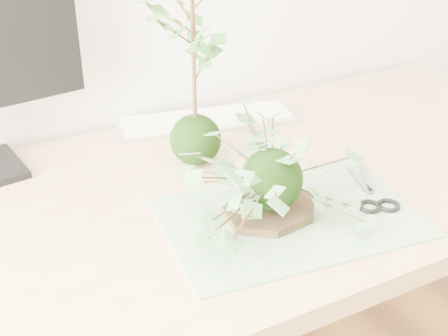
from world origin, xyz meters
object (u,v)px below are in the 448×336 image
Objects in this scene: desk at (226,227)px; maple_kokedama at (193,15)px; keyboard at (206,120)px; ivy_kokedama at (273,153)px.

maple_kokedama is (-0.01, 0.12, 0.38)m from desk.
desk is at bearing -96.33° from keyboard.
keyboard is at bearing 70.77° from desk.
desk is at bearing 100.61° from ivy_kokedama.
ivy_kokedama reaches higher than keyboard.
keyboard is (0.07, 0.39, -0.11)m from ivy_kokedama.
ivy_kokedama reaches higher than desk.
ivy_kokedama is at bearing -79.39° from desk.
maple_kokedama is 1.00× the size of keyboard.
ivy_kokedama is at bearing -83.00° from maple_kokedama.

